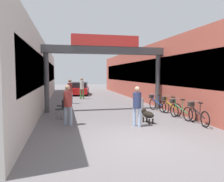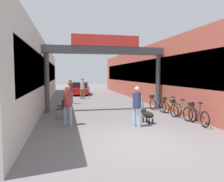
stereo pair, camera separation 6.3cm
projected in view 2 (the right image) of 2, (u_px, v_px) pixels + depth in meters
ground_plane at (139, 140)px, 7.12m from camera, size 80.00×80.00×0.00m
storefront_left at (28, 74)px, 16.60m from camera, size 3.00×26.00×4.28m
storefront_right at (153, 74)px, 18.75m from camera, size 3.00×26.00×4.28m
arcade_sign_gateway at (105, 57)px, 12.79m from camera, size 7.40×0.47×4.42m
pedestrian_with_dog at (137, 104)px, 8.94m from camera, size 0.48×0.48×1.66m
pedestrian_companion at (68, 102)px, 9.14m from camera, size 0.46×0.46×1.71m
pedestrian_carrying_crate at (70, 90)px, 15.91m from camera, size 0.42×0.42×1.79m
pedestrian_elderly_walking at (82, 87)px, 18.89m from camera, size 0.46×0.46×1.85m
dog_on_leash at (147, 114)px, 9.68m from camera, size 0.49×0.86×0.61m
bicycle_black_nearest at (197, 114)px, 9.41m from camera, size 0.46×1.69×0.98m
bicycle_green_second at (179, 110)px, 10.54m from camera, size 0.46×1.68×0.98m
bicycle_orange_third at (170, 106)px, 11.70m from camera, size 0.46×1.68×0.98m
bicycle_blue_farthest at (156, 103)px, 12.84m from camera, size 0.46×1.68×0.98m
bollard_post_metal at (142, 108)px, 10.67m from camera, size 0.10×0.10×1.02m
cafe_chair_black_nearer at (62, 108)px, 10.60m from camera, size 0.54×0.54×0.89m
cafe_chair_black_farther at (63, 104)px, 11.70m from camera, size 0.48×0.48×0.89m
parked_car_red at (80, 89)px, 22.92m from camera, size 2.35×4.22×1.33m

